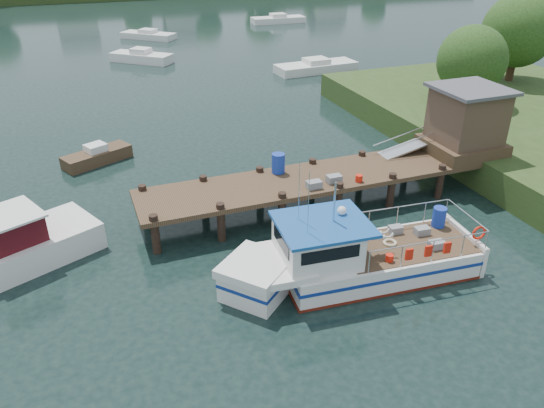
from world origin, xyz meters
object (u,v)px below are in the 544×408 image
object	(u,v)px
moored_rowboat	(97,156)
moored_far	(278,19)
dock	(418,142)
lobster_boat	(348,259)
moored_d	(148,35)
moored_b	(142,57)
moored_c	(316,67)

from	to	relation	value
moored_rowboat	moored_far	size ratio (longest dim) A/B	0.55
dock	moored_rowboat	distance (m)	15.78
lobster_boat	moored_d	bearing A→B (deg)	93.81
moored_b	moored_c	bearing A→B (deg)	-27.28
dock	moored_rowboat	bearing A→B (deg)	148.63
lobster_boat	moored_rowboat	distance (m)	15.23
lobster_boat	moored_b	distance (m)	34.95
lobster_boat	moored_far	xyz separation A→B (m)	(16.94, 49.70, -0.41)
moored_c	moored_d	bearing A→B (deg)	125.91
lobster_boat	moored_rowboat	bearing A→B (deg)	122.71
dock	lobster_boat	size ratio (longest dim) A/B	1.77
moored_b	moored_c	size ratio (longest dim) A/B	0.78
moored_rowboat	moored_d	xyz separation A→B (m)	(7.74, 31.91, -0.01)
moored_far	moored_b	world-z (taller)	moored_b
moored_far	moored_rowboat	bearing A→B (deg)	-135.90
moored_rowboat	moored_b	bearing A→B (deg)	80.35
moored_rowboat	moored_c	distance (m)	22.54
dock	moored_d	bearing A→B (deg)	98.01
dock	moored_c	world-z (taller)	dock
dock	moored_d	size ratio (longest dim) A/B	2.96
moored_far	moored_c	world-z (taller)	moored_far
moored_far	moored_d	bearing A→B (deg)	-177.32
dock	moored_rowboat	world-z (taller)	dock
dock	moored_b	distance (m)	30.72
lobster_boat	moored_rowboat	size ratio (longest dim) A/B	2.59
moored_far	moored_c	distance (m)	23.95
dock	moored_rowboat	xyz separation A→B (m)	(-13.38, 8.16, -1.87)
moored_c	moored_d	world-z (taller)	moored_c
moored_far	moored_c	size ratio (longest dim) A/B	0.95
moored_rowboat	dock	bearing A→B (deg)	-26.70
dock	moored_rowboat	size ratio (longest dim) A/B	4.59
moored_far	moored_c	bearing A→B (deg)	-116.16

